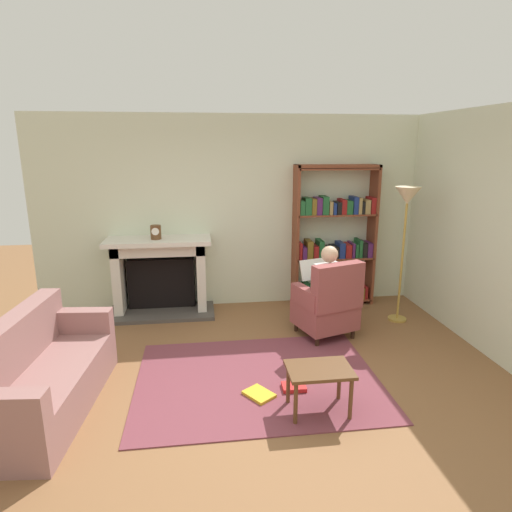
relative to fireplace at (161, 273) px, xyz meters
name	(u,v)px	position (x,y,z in m)	size (l,w,h in m)	color
ground	(262,396)	(1.09, -2.30, -0.57)	(14.00, 14.00, 0.00)	brown
back_wall	(237,213)	(1.09, 0.25, 0.78)	(5.60, 0.10, 2.70)	silver
side_wall_right	(464,224)	(3.74, -1.05, 0.78)	(0.10, 5.20, 2.70)	silver
area_rug	(258,379)	(1.09, -2.00, -0.56)	(2.40, 1.80, 0.01)	brown
fireplace	(161,273)	(0.00, 0.00, 0.00)	(1.44, 0.64, 1.07)	#4C4742
mantel_clock	(156,232)	(-0.02, -0.10, 0.59)	(0.14, 0.14, 0.19)	brown
bookshelf	(334,240)	(2.47, 0.03, 0.39)	(1.17, 0.32, 2.02)	brown
armchair_reading	(328,304)	(2.07, -1.11, -0.14)	(0.80, 0.79, 0.97)	#331E14
seated_reader	(323,286)	(2.03, -1.00, 0.05)	(0.47, 0.59, 1.14)	silver
sofa_floral	(40,377)	(-0.86, -2.25, -0.25)	(0.88, 1.76, 0.85)	#956764
side_table	(319,375)	(1.55, -2.59, -0.21)	(0.56, 0.39, 0.42)	brown
scattered_books	(277,390)	(1.24, -2.26, -0.54)	(0.62, 0.34, 0.04)	gold
floor_lamp	(407,208)	(3.16, -0.72, 0.94)	(0.32, 0.32, 1.78)	#B7933F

